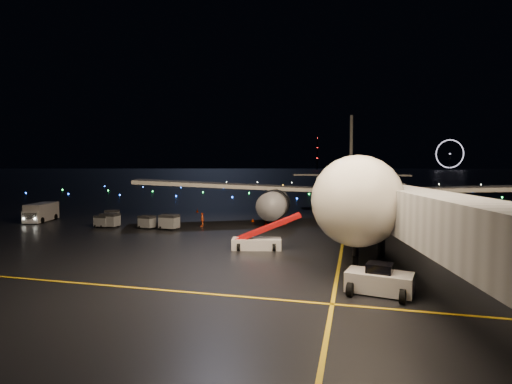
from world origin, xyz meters
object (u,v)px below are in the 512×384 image
at_px(crew_c, 202,220).
at_px(baggage_cart_1, 102,221).
at_px(baggage_cart_4, 110,220).
at_px(service_truck, 42,212).
at_px(baggage_cart_0, 169,222).
at_px(airliner, 352,158).
at_px(baggage_cart_3, 112,215).
at_px(belt_loader, 257,232).
at_px(pushback_tug, 379,278).
at_px(baggage_cart_2, 147,222).

bearing_deg(crew_c, baggage_cart_1, -87.24).
xyz_separation_m(crew_c, baggage_cart_4, (-11.45, -3.60, -0.01)).
bearing_deg(service_truck, baggage_cart_0, -20.95).
xyz_separation_m(airliner, baggage_cart_1, (-31.63, -14.23, -8.40)).
xyz_separation_m(airliner, baggage_cart_3, (-33.98, -8.59, -8.39)).
height_order(belt_loader, baggage_cart_0, belt_loader).
distance_m(belt_loader, baggage_cart_4, 23.52).
bearing_deg(belt_loader, baggage_cart_0, 134.74).
bearing_deg(pushback_tug, service_truck, 165.86).
distance_m(pushback_tug, baggage_cart_2, 33.92).
bearing_deg(baggage_cart_1, baggage_cart_3, 113.65).
bearing_deg(airliner, baggage_cart_3, -167.07).
bearing_deg(crew_c, baggage_cart_2, -76.12).
height_order(pushback_tug, service_truck, service_truck).
bearing_deg(belt_loader, airliner, 56.47).
xyz_separation_m(pushback_tug, baggage_cart_2, (-27.52, 19.84, -0.14)).
bearing_deg(pushback_tug, baggage_cart_2, 155.91).
bearing_deg(baggage_cart_2, airliner, 39.59).
height_order(baggage_cart_0, baggage_cart_3, baggage_cart_0).
height_order(baggage_cart_0, baggage_cart_2, baggage_cart_0).
relative_size(baggage_cart_0, baggage_cart_1, 1.21).
relative_size(service_truck, baggage_cart_1, 3.92).
xyz_separation_m(airliner, crew_c, (-19.17, -10.45, -8.26)).
xyz_separation_m(service_truck, baggage_cart_4, (13.02, -2.60, -0.41)).
bearing_deg(baggage_cart_0, baggage_cart_2, -174.35).
bearing_deg(baggage_cart_1, baggage_cart_2, 5.30).
height_order(crew_c, baggage_cart_3, crew_c).
distance_m(baggage_cart_0, baggage_cart_1, 9.35).
relative_size(airliner, baggage_cart_2, 33.50).
distance_m(baggage_cart_2, baggage_cart_3, 10.01).
bearing_deg(baggage_cart_0, baggage_cart_4, -172.05).
xyz_separation_m(crew_c, baggage_cart_2, (-6.25, -3.32, -0.11)).
bearing_deg(pushback_tug, belt_loader, 146.08).
distance_m(airliner, service_truck, 45.79).
bearing_deg(service_truck, baggage_cart_3, 1.87).
distance_m(service_truck, crew_c, 24.49).
distance_m(belt_loader, baggage_cart_1, 24.41).
xyz_separation_m(baggage_cart_1, baggage_cart_3, (-2.35, 5.65, 0.01)).
height_order(belt_loader, crew_c, belt_loader).
height_order(airliner, crew_c, airliner).
height_order(belt_loader, baggage_cart_4, belt_loader).
bearing_deg(baggage_cart_0, airliner, 38.03).
distance_m(baggage_cart_3, baggage_cart_4, 6.42).
bearing_deg(airliner, baggage_cart_2, -152.80).
bearing_deg(crew_c, airliner, 104.47).
relative_size(crew_c, baggage_cart_1, 1.00).
xyz_separation_m(pushback_tug, baggage_cart_1, (-33.73, 19.38, -0.18)).
bearing_deg(pushback_tug, baggage_cart_3, 156.96).
bearing_deg(baggage_cart_0, baggage_cart_3, 162.21).
bearing_deg(baggage_cart_0, baggage_cart_1, -171.11).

